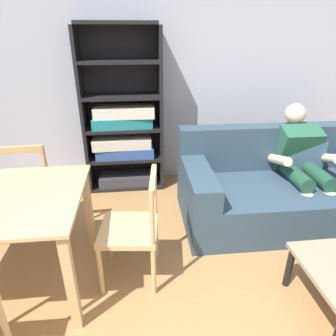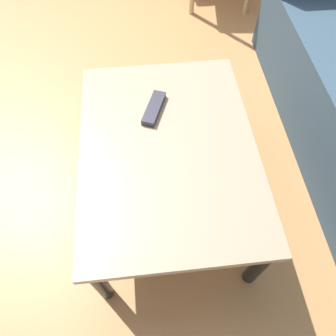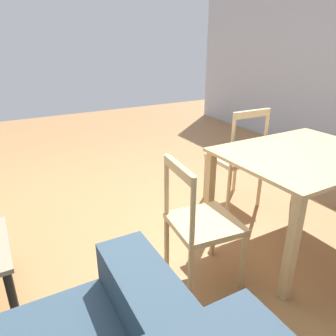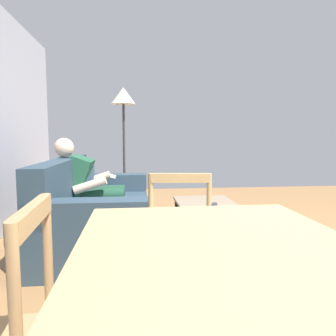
{
  "view_description": "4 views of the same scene",
  "coord_description": "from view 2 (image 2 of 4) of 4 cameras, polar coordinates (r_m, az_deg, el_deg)",
  "views": [
    {
      "loc": [
        -0.34,
        -0.62,
        1.76
      ],
      "look_at": [
        -0.12,
        1.22,
        0.9
      ],
      "focal_mm": 31.36,
      "sensor_mm": 36.0,
      "label": 1
    },
    {
      "loc": [
        1.84,
        0.58,
        1.31
      ],
      "look_at": [
        1.16,
        0.65,
        0.23
      ],
      "focal_mm": 33.78,
      "sensor_mm": 36.0,
      "label": 2
    },
    {
      "loc": [
        0.66,
        2.62,
        1.56
      ],
      "look_at": [
        -0.12,
        1.22,
        0.9
      ],
      "focal_mm": 34.05,
      "sensor_mm": 36.0,
      "label": 3
    },
    {
      "loc": [
        -2.27,
        1.45,
        1.11
      ],
      "look_at": [
        -0.12,
        1.22,
        0.9
      ],
      "focal_mm": 34.22,
      "sensor_mm": 36.0,
      "label": 4
    }
  ],
  "objects": [
    {
      "name": "ground_plane",
      "position": [
        2.32,
        -20.65,
        19.99
      ],
      "size": [
        8.89,
        8.89,
        0.0
      ],
      "primitive_type": "plane",
      "color": "#9E7042"
    },
    {
      "name": "coffee_table",
      "position": [
        1.19,
        0.0,
        2.68
      ],
      "size": [
        0.89,
        0.64,
        0.38
      ],
      "color": "gray",
      "rests_on": "ground_plane"
    },
    {
      "name": "tv_remote",
      "position": [
        1.25,
        -2.55,
        10.73
      ],
      "size": [
        0.18,
        0.11,
        0.02
      ],
      "primitive_type": "cube",
      "rotation": [
        0.0,
        0.0,
        1.19
      ],
      "color": "#2D2D38",
      "rests_on": "coffee_table"
    }
  ]
}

